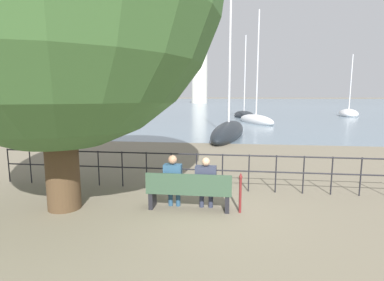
{
  "coord_description": "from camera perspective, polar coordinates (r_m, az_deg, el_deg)",
  "views": [
    {
      "loc": [
        0.93,
        -6.71,
        2.65
      ],
      "look_at": [
        0.0,
        0.5,
        1.56
      ],
      "focal_mm": 28.0,
      "sensor_mm": 36.0,
      "label": 1
    }
  ],
  "objects": [
    {
      "name": "sailboat_4",
      "position": [
        45.25,
        27.65,
        4.54
      ],
      "size": [
        3.53,
        5.68,
        8.44
      ],
      "rotation": [
        0.0,
        0.0,
        -0.23
      ],
      "color": "white",
      "rests_on": "ground_plane"
    },
    {
      "name": "harbor_water",
      "position": [
        166.72,
        7.12,
        7.5
      ],
      "size": [
        600.0,
        300.0,
        0.01
      ],
      "color": "slate",
      "rests_on": "ground_plane"
    },
    {
      "name": "seated_person_right",
      "position": [
        7.03,
        2.66,
        -7.74
      ],
      "size": [
        0.49,
        0.35,
        1.25
      ],
      "color": "#2D3347",
      "rests_on": "ground_plane"
    },
    {
      "name": "harbor_lighthouse",
      "position": [
        112.03,
        1.43,
        12.38
      ],
      "size": [
        5.78,
        5.78,
        22.11
      ],
      "color": "silver",
      "rests_on": "ground_plane"
    },
    {
      "name": "sailboat_2",
      "position": [
        30.47,
        12.08,
        3.91
      ],
      "size": [
        3.93,
        6.71,
        11.09
      ],
      "rotation": [
        0.0,
        0.0,
        0.38
      ],
      "color": "white",
      "rests_on": "ground_plane"
    },
    {
      "name": "sailboat_3",
      "position": [
        39.0,
        9.86,
        4.86
      ],
      "size": [
        3.06,
        6.65,
        10.39
      ],
      "rotation": [
        0.0,
        0.0,
        0.12
      ],
      "color": "black",
      "rests_on": "ground_plane"
    },
    {
      "name": "sailboat_0",
      "position": [
        38.49,
        -15.92,
        4.57
      ],
      "size": [
        3.59,
        7.47,
        7.84
      ],
      "rotation": [
        0.0,
        0.0,
        0.16
      ],
      "color": "navy",
      "rests_on": "ground_plane"
    },
    {
      "name": "seated_person_left",
      "position": [
        7.13,
        -3.64,
        -7.38
      ],
      "size": [
        0.42,
        0.35,
        1.29
      ],
      "color": "navy",
      "rests_on": "ground_plane"
    },
    {
      "name": "ground_plane",
      "position": [
        7.28,
        -0.52,
        -12.86
      ],
      "size": [
        1000.0,
        1000.0,
        0.0
      ],
      "primitive_type": "plane",
      "color": "#7A705B"
    },
    {
      "name": "park_bench",
      "position": [
        7.07,
        -0.6,
        -9.73
      ],
      "size": [
        1.98,
        0.45,
        0.9
      ],
      "color": "#334C38",
      "rests_on": "ground_plane"
    },
    {
      "name": "closed_umbrella",
      "position": [
        6.97,
        9.2,
        -9.35
      ],
      "size": [
        0.09,
        0.09,
        0.95
      ],
      "color": "maroon",
      "rests_on": "ground_plane"
    },
    {
      "name": "promenade_railing",
      "position": [
        8.51,
        0.88,
        -4.81
      ],
      "size": [
        11.74,
        0.04,
        1.05
      ],
      "color": "black",
      "rests_on": "ground_plane"
    },
    {
      "name": "sailboat_1",
      "position": [
        19.87,
        6.97,
        1.74
      ],
      "size": [
        2.86,
        8.98,
        12.4
      ],
      "rotation": [
        0.0,
        0.0,
        -0.14
      ],
      "color": "black",
      "rests_on": "ground_plane"
    }
  ]
}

